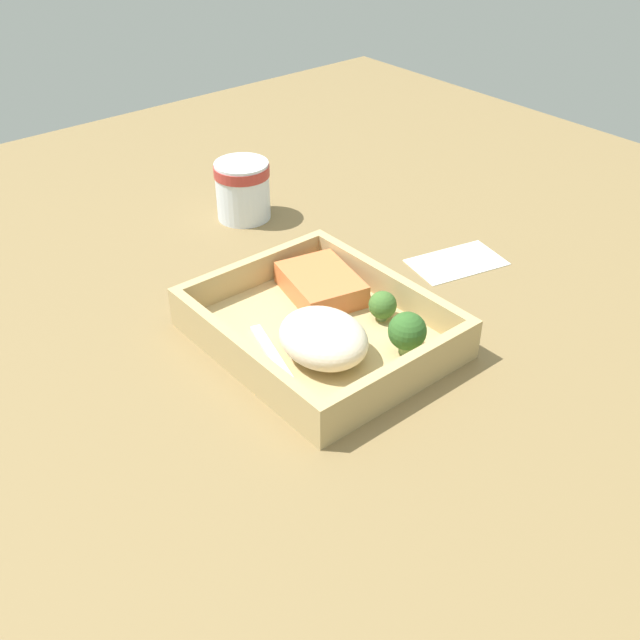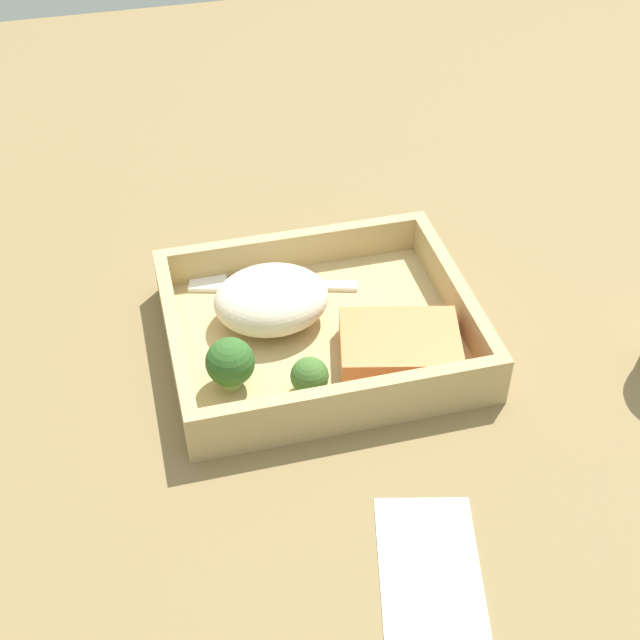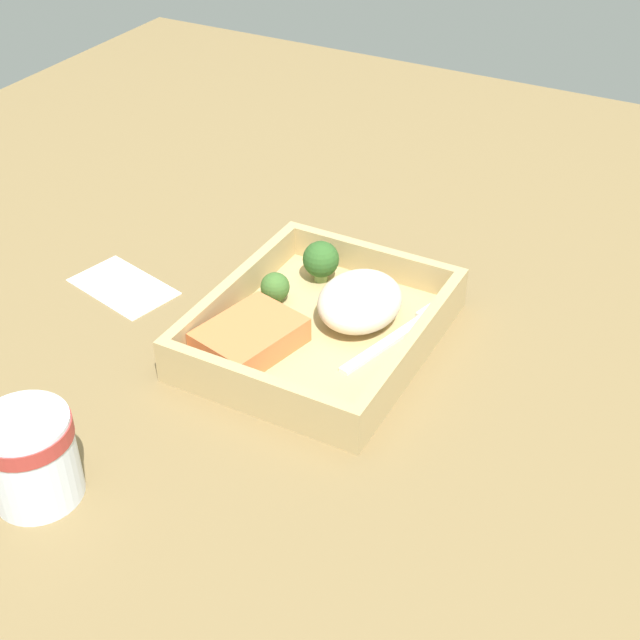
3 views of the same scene
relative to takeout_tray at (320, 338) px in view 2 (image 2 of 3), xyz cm
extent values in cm
cube|color=olive|center=(0.00, 0.00, -1.60)|extent=(160.00, 160.00, 2.00)
cube|color=tan|center=(0.00, 0.00, 0.00)|extent=(26.39, 21.92, 1.20)
cube|color=tan|center=(0.00, -10.36, 2.36)|extent=(26.39, 1.20, 3.52)
cube|color=tan|center=(0.00, 10.36, 2.36)|extent=(26.39, 1.20, 3.52)
cube|color=tan|center=(-12.59, 0.00, 2.36)|extent=(1.20, 19.52, 3.52)
cube|color=tan|center=(12.59, 0.00, 2.36)|extent=(1.20, 19.52, 3.52)
cube|color=#DF7640|center=(-5.71, 4.89, 1.96)|extent=(11.51, 9.64, 2.71)
ellipsoid|color=beige|center=(3.75, -2.68, 3.04)|extent=(10.19, 8.49, 4.87)
cylinder|color=#799A54|center=(8.65, 4.54, 1.39)|extent=(1.54, 1.54, 1.59)
sphere|color=#305D24|center=(8.65, 4.54, 3.30)|extent=(4.06, 4.06, 4.06)
cylinder|color=#759758|center=(2.61, 6.86, 1.10)|extent=(1.20, 1.20, 1.00)
sphere|color=#3F692A|center=(2.61, 6.86, 2.47)|extent=(3.16, 3.16, 3.16)
cube|color=white|center=(1.01, -6.90, 0.82)|extent=(12.22, 4.50, 0.44)
cube|color=white|center=(8.60, -9.09, 0.82)|extent=(3.88, 3.06, 0.44)
cube|color=white|center=(-1.70, 24.36, -0.48)|extent=(9.63, 13.25, 0.24)
camera|label=1|loc=(51.17, -42.61, 48.21)|focal=42.00mm
camera|label=2|loc=(14.34, 56.63, 53.31)|focal=50.00mm
camera|label=3|loc=(-64.84, -34.86, 55.50)|focal=50.00mm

